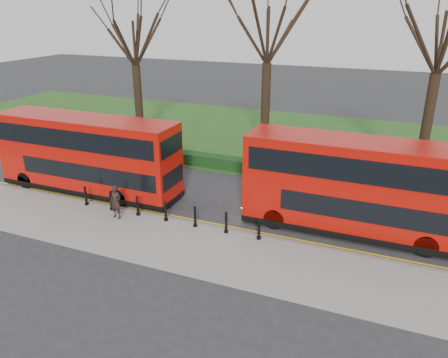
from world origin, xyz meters
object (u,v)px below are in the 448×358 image
at_px(bus_lead, 87,155).
at_px(pedestrian, 116,202).
at_px(bus_rear, 367,189).
at_px(bollard_row, 166,211).

bearing_deg(bus_lead, pedestrian, -35.62).
bearing_deg(pedestrian, bus_lead, 148.49).
distance_m(bus_lead, pedestrian, 4.56).
bearing_deg(bus_lead, bus_rear, 2.73).
bearing_deg(pedestrian, bus_rear, 20.26).
bearing_deg(bus_rear, pedestrian, -163.85).
relative_size(bus_lead, bus_rear, 0.97).
xyz_separation_m(bollard_row, bus_lead, (-5.97, 1.92, 1.51)).
relative_size(bus_rear, pedestrian, 6.51).
bearing_deg(bus_lead, bollard_row, -17.85).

